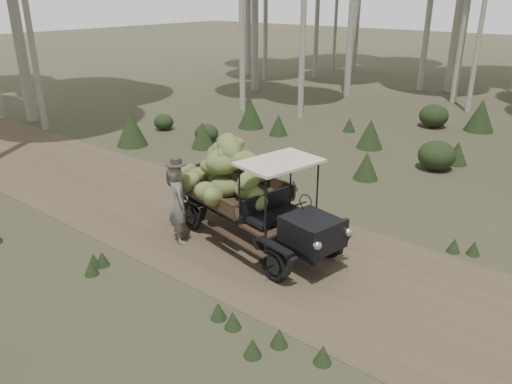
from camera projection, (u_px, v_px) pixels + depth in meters
ground at (342, 276)px, 9.16m from camera, size 120.00×120.00×0.00m
dirt_track at (342, 276)px, 9.16m from camera, size 70.00×4.00×0.01m
banana_truck at (239, 179)px, 10.22m from camera, size 4.47×2.36×2.23m
farmer at (179, 203)px, 10.14m from camera, size 0.73×0.66×1.82m
undergrowth at (377, 217)px, 10.33m from camera, size 21.19×23.85×1.37m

